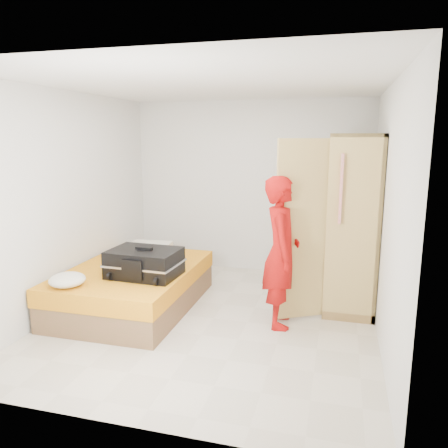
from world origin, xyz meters
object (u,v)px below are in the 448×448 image
(wardrobe, at_px, (348,226))
(person, at_px, (281,252))
(bed, at_px, (134,287))
(suitcase, at_px, (144,263))
(round_cushion, at_px, (67,280))

(wardrobe, distance_m, person, 1.06)
(bed, distance_m, suitcase, 0.55)
(bed, xyz_separation_m, wardrobe, (2.50, 0.74, 0.75))
(person, relative_size, round_cushion, 4.35)
(wardrobe, xyz_separation_m, round_cushion, (-2.87, -1.54, -0.43))
(suitcase, bearing_deg, wardrobe, 26.80)
(bed, distance_m, wardrobe, 2.72)
(bed, bearing_deg, wardrobe, 16.55)
(bed, height_order, suitcase, suitcase)
(bed, height_order, wardrobe, wardrobe)
(bed, bearing_deg, round_cushion, -114.44)
(suitcase, relative_size, round_cushion, 2.14)
(bed, distance_m, person, 1.90)
(person, distance_m, round_cushion, 2.31)
(suitcase, xyz_separation_m, round_cushion, (-0.64, -0.54, -0.08))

